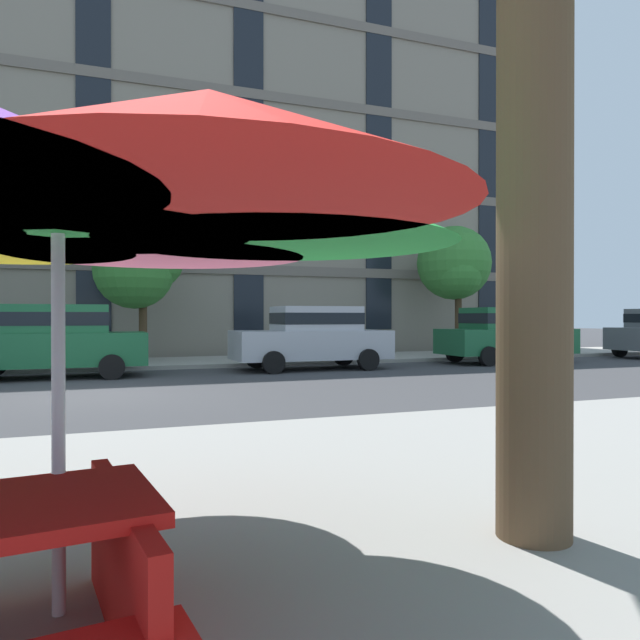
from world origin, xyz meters
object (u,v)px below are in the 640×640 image
sedan_green (54,339)px  patio_umbrella (58,188)px  sedan_silver (313,336)px  sedan_green_midblock (505,333)px  street_tree_right (455,264)px  street_tree_middle (142,265)px

sedan_green → patio_umbrella: 12.78m
sedan_silver → sedan_green_midblock: 6.61m
street_tree_right → sedan_green_midblock: bearing=-94.6°
sedan_silver → patio_umbrella: 14.04m
street_tree_right → street_tree_middle: bearing=-179.9°
sedan_green → sedan_silver: size_ratio=1.00×
sedan_green → sedan_silver: 6.70m
sedan_green → street_tree_right: street_tree_right is taller
sedan_green → patio_umbrella: size_ratio=1.11×
sedan_green → street_tree_middle: size_ratio=1.02×
sedan_green → patio_umbrella: bearing=-86.3°
street_tree_right → patio_umbrella: street_tree_right is taller
sedan_silver → sedan_green_midblock: (6.61, 0.00, 0.00)m
sedan_silver → patio_umbrella: (-5.87, -12.70, 1.12)m
sedan_green → patio_umbrella: (0.83, -12.70, 1.12)m
street_tree_right → sedan_green: bearing=-166.5°
street_tree_right → sedan_silver: bearing=-154.7°
sedan_green_midblock → street_tree_right: (0.26, 3.25, 2.52)m
sedan_silver → patio_umbrella: size_ratio=1.11×
street_tree_right → patio_umbrella: 20.47m
sedan_green_midblock → sedan_green: bearing=180.0°
street_tree_middle → patio_umbrella: 16.03m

